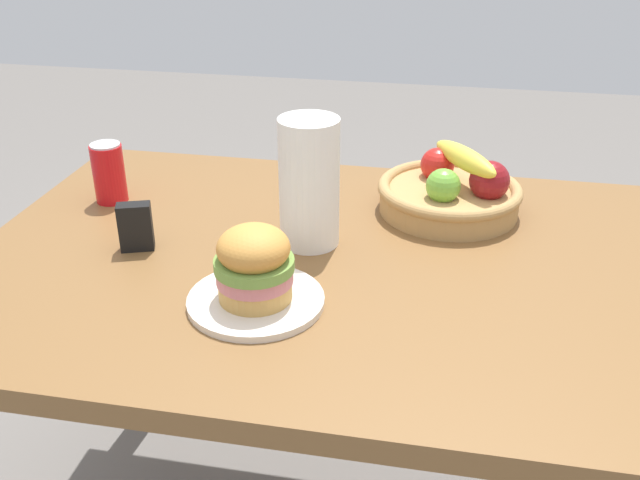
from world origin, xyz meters
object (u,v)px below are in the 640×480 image
Objects in this scene: sandwich at (254,264)px; napkin_holder at (136,227)px; fruit_basket at (452,191)px; paper_towel_roll at (309,183)px; plate at (256,300)px; soda_can at (109,173)px.

napkin_holder is at bearing 151.90° from sandwich.
sandwich is 1.41× the size of napkin_holder.
fruit_basket is 0.33m from paper_towel_roll.
fruit_basket is at bearing 6.23° from napkin_holder.
plate is 0.76× the size of fruit_basket.
sandwich is 1.01× the size of soda_can.
sandwich is 0.51m from fruit_basket.
sandwich is 0.24m from paper_towel_roll.
plate is 0.30m from napkin_holder.
plate is at bearing 0.00° from sandwich.
sandwich is (-0.00, 0.00, 0.07)m from plate.
paper_towel_roll is 2.67× the size of napkin_holder.
paper_towel_roll is (0.45, -0.11, 0.06)m from soda_can.
sandwich is at bearing 180.00° from plate.
sandwich is 0.53m from soda_can.
paper_towel_roll is at bearing -13.43° from soda_can.
soda_can is at bearing 166.57° from paper_towel_roll.
sandwich is 0.53× the size of paper_towel_roll.
paper_towel_roll is (-0.25, -0.19, 0.08)m from fruit_basket.
paper_towel_roll reaches higher than napkin_holder.
soda_can is 0.71m from fruit_basket.
soda_can is 0.46m from paper_towel_roll.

